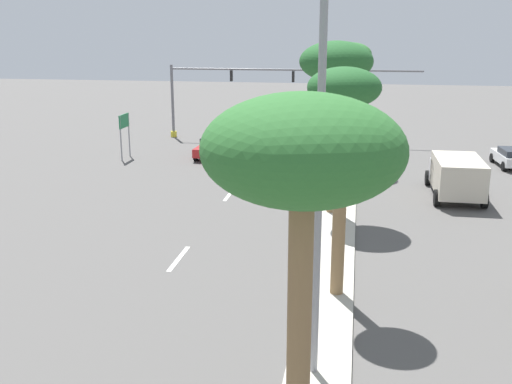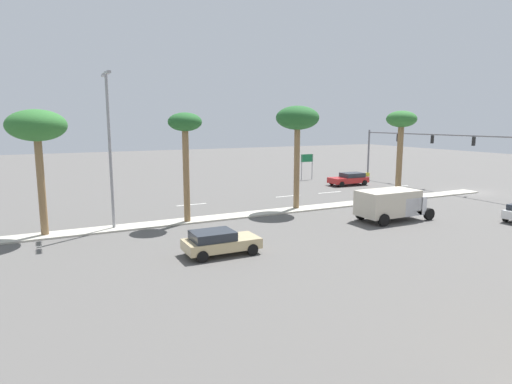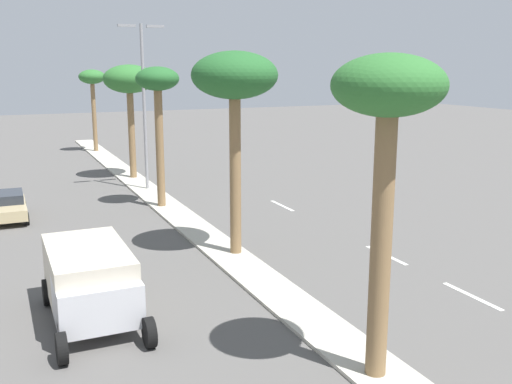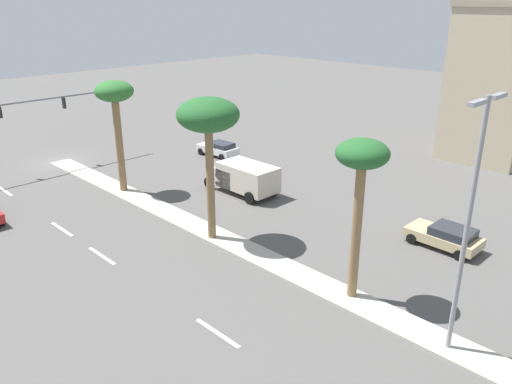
% 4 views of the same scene
% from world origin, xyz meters
% --- Properties ---
extents(ground_plane, '(160.00, 160.00, 0.00)m').
position_xyz_m(ground_plane, '(0.00, 25.13, 0.00)').
color(ground_plane, '#565451').
extents(median_curb, '(1.80, 64.61, 0.12)m').
position_xyz_m(median_curb, '(0.00, 32.31, 0.06)').
color(median_curb, '#B7B2A3').
rests_on(median_curb, ground).
extents(lane_stripe_right, '(0.20, 2.80, 0.01)m').
position_xyz_m(lane_stripe_right, '(6.26, 4.00, 0.01)').
color(lane_stripe_right, silver).
rests_on(lane_stripe_right, ground).
extents(lane_stripe_mid, '(0.20, 2.80, 0.01)m').
position_xyz_m(lane_stripe_mid, '(6.26, 13.69, 0.01)').
color(lane_stripe_mid, silver).
rests_on(lane_stripe_mid, ground).
extents(lane_stripe_far, '(0.20, 2.80, 0.01)m').
position_xyz_m(lane_stripe_far, '(6.26, 18.73, 0.01)').
color(lane_stripe_far, silver).
rests_on(lane_stripe_far, ground).
extents(lane_stripe_left, '(0.20, 2.80, 0.01)m').
position_xyz_m(lane_stripe_left, '(6.26, 28.78, 0.01)').
color(lane_stripe_left, silver).
rests_on(lane_stripe_left, ground).
extents(traffic_signal_gantry, '(21.21, 0.53, 6.24)m').
position_xyz_m(traffic_signal_gantry, '(8.85, 1.02, 4.36)').
color(traffic_signal_gantry, slate).
rests_on(traffic_signal_gantry, ground).
extents(directional_road_sign, '(0.10, 1.76, 3.25)m').
position_xyz_m(directional_road_sign, '(15.82, 10.32, 2.39)').
color(directional_road_sign, gray).
rests_on(directional_road_sign, ground).
extents(palm_tree_left, '(2.76, 2.76, 8.22)m').
position_xyz_m(palm_tree_left, '(-0.16, 10.51, 6.99)').
color(palm_tree_left, olive).
rests_on(palm_tree_left, median_curb).
extents(palm_tree_near, '(3.56, 3.56, 8.52)m').
position_xyz_m(palm_tree_near, '(0.35, 21.47, 7.42)').
color(palm_tree_near, olive).
rests_on(palm_tree_near, median_curb).
extents(palm_tree_right, '(2.41, 2.41, 7.89)m').
position_xyz_m(palm_tree_right, '(-0.29, 31.25, 6.75)').
color(palm_tree_right, olive).
rests_on(palm_tree_right, median_curb).
extents(palm_tree_far, '(3.62, 3.62, 8.02)m').
position_xyz_m(palm_tree_far, '(0.17, 40.72, 6.94)').
color(palm_tree_far, olive).
rests_on(palm_tree_far, median_curb).
extents(street_lamp_mid, '(2.90, 0.24, 10.50)m').
position_xyz_m(street_lamp_mid, '(0.13, 36.40, 6.22)').
color(street_lamp_mid, gray).
rests_on(street_lamp_mid, median_curb).
extents(sedan_red_trailing, '(2.24, 4.62, 1.43)m').
position_xyz_m(sedan_red_trailing, '(9.57, 8.52, 0.77)').
color(sedan_red_trailing, red).
rests_on(sedan_red_trailing, ground).
extents(sedan_white_mid, '(2.11, 4.07, 1.34)m').
position_xyz_m(sedan_white_mid, '(-11.32, 8.63, 0.73)').
color(sedan_white_mid, silver).
rests_on(sedan_white_mid, ground).
extents(box_truck, '(2.72, 5.74, 2.31)m').
position_xyz_m(box_truck, '(-6.38, 17.20, 1.29)').
color(box_truck, silver).
rests_on(box_truck, ground).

